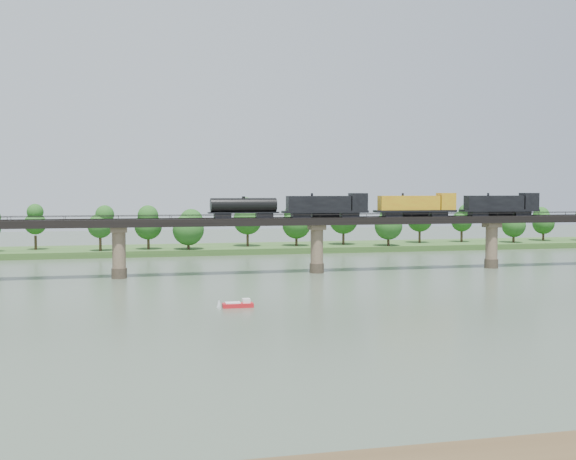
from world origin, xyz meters
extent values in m
plane|color=#3B4B3B|center=(0.00, 0.00, 0.00)|extent=(400.00, 400.00, 0.00)
cube|color=#2D5020|center=(0.00, 85.00, 0.80)|extent=(300.00, 24.00, 1.60)
cylinder|color=#473A2D|center=(-40.00, 30.00, 1.00)|extent=(3.00, 3.00, 2.00)
cylinder|color=#79634F|center=(-40.00, 30.00, 5.50)|extent=(2.60, 2.60, 9.00)
cube|color=#79634F|center=(-40.00, 30.00, 9.50)|extent=(3.20, 3.20, 1.00)
cylinder|color=#473A2D|center=(0.00, 30.00, 1.00)|extent=(3.00, 3.00, 2.00)
cylinder|color=#79634F|center=(0.00, 30.00, 5.50)|extent=(2.60, 2.60, 9.00)
cube|color=#79634F|center=(0.00, 30.00, 9.50)|extent=(3.20, 3.20, 1.00)
cylinder|color=#473A2D|center=(40.00, 30.00, 1.00)|extent=(3.00, 3.00, 2.00)
cylinder|color=#79634F|center=(40.00, 30.00, 5.50)|extent=(2.60, 2.60, 9.00)
cube|color=#79634F|center=(40.00, 30.00, 9.50)|extent=(3.20, 3.20, 1.00)
cube|color=black|center=(0.00, 30.00, 10.75)|extent=(220.00, 5.00, 1.50)
cube|color=black|center=(0.00, 29.25, 11.58)|extent=(220.00, 0.12, 0.16)
cube|color=black|center=(0.00, 30.75, 11.58)|extent=(220.00, 0.12, 0.16)
cube|color=black|center=(0.00, 27.60, 12.20)|extent=(220.00, 0.10, 0.10)
cube|color=black|center=(0.00, 32.40, 12.20)|extent=(220.00, 0.10, 0.10)
cube|color=black|center=(0.00, 27.60, 11.85)|extent=(0.08, 0.08, 0.70)
cube|color=black|center=(0.00, 32.40, 11.85)|extent=(0.08, 0.08, 0.70)
cylinder|color=#382619|center=(-60.94, 84.18, 3.46)|extent=(0.70, 0.70, 3.71)
sphere|color=#164B15|center=(-60.94, 84.18, 8.41)|extent=(5.67, 5.67, 5.67)
sphere|color=#164B15|center=(-60.94, 84.18, 11.50)|extent=(4.25, 4.25, 4.25)
cylinder|color=#382619|center=(-44.43, 76.31, 3.35)|extent=(0.70, 0.70, 3.51)
sphere|color=#164B15|center=(-44.43, 76.31, 8.03)|extent=(6.31, 6.31, 6.31)
sphere|color=#164B15|center=(-44.43, 76.31, 10.96)|extent=(4.73, 4.73, 4.73)
cylinder|color=#382619|center=(-32.24, 78.84, 3.27)|extent=(0.70, 0.70, 3.34)
sphere|color=#164B15|center=(-32.24, 78.84, 7.73)|extent=(7.18, 7.18, 7.18)
sphere|color=#164B15|center=(-32.24, 78.84, 10.52)|extent=(5.39, 5.39, 5.39)
cylinder|color=#382619|center=(-22.01, 76.15, 3.01)|extent=(0.70, 0.70, 2.83)
sphere|color=#164B15|center=(-22.01, 76.15, 6.78)|extent=(8.26, 8.26, 8.26)
sphere|color=#164B15|center=(-22.01, 76.15, 9.14)|extent=(6.19, 6.19, 6.19)
cylinder|color=#382619|center=(-5.04, 82.68, 3.58)|extent=(0.70, 0.70, 3.96)
sphere|color=#164B15|center=(-5.04, 82.68, 8.87)|extent=(8.07, 8.07, 8.07)
sphere|color=#164B15|center=(-5.04, 82.68, 12.17)|extent=(6.05, 6.05, 6.05)
cylinder|color=#382619|center=(8.52, 81.14, 3.23)|extent=(0.70, 0.70, 3.27)
sphere|color=#164B15|center=(8.52, 81.14, 7.59)|extent=(8.03, 8.03, 8.03)
sphere|color=#164B15|center=(8.52, 81.14, 10.31)|extent=(6.02, 6.02, 6.02)
cylinder|color=#382619|center=(22.65, 82.31, 3.56)|extent=(0.70, 0.70, 3.92)
sphere|color=#164B15|center=(22.65, 82.31, 8.79)|extent=(8.29, 8.29, 8.29)
sphere|color=#164B15|center=(22.65, 82.31, 12.05)|extent=(6.21, 6.21, 6.21)
cylinder|color=#382619|center=(33.59, 75.35, 3.11)|extent=(0.70, 0.70, 3.02)
sphere|color=#164B15|center=(33.59, 75.35, 7.15)|extent=(7.74, 7.74, 7.74)
sphere|color=#164B15|center=(33.59, 75.35, 9.67)|extent=(5.80, 5.80, 5.80)
cylinder|color=#382619|center=(46.81, 84.03, 3.50)|extent=(0.70, 0.70, 3.80)
sphere|color=#164B15|center=(46.81, 84.03, 8.56)|extent=(7.47, 7.47, 7.47)
sphere|color=#164B15|center=(46.81, 84.03, 11.73)|extent=(5.60, 5.60, 5.60)
cylinder|color=#382619|center=(60.48, 84.26, 3.29)|extent=(0.70, 0.70, 3.38)
sphere|color=#164B15|center=(60.48, 84.26, 7.80)|extent=(6.23, 6.23, 6.23)
sphere|color=#164B15|center=(60.48, 84.26, 10.62)|extent=(4.67, 4.67, 4.67)
cylinder|color=#382619|center=(74.35, 78.39, 2.99)|extent=(0.70, 0.70, 2.77)
sphere|color=#164B15|center=(74.35, 78.39, 6.68)|extent=(7.04, 7.04, 7.04)
sphere|color=#164B15|center=(74.35, 78.39, 8.99)|extent=(5.28, 5.28, 5.28)
cylinder|color=#382619|center=(87.62, 83.57, 3.07)|extent=(0.70, 0.70, 2.94)
sphere|color=#164B15|center=(87.62, 83.57, 7.00)|extent=(6.73, 6.73, 6.73)
sphere|color=#164B15|center=(87.62, 83.57, 9.45)|extent=(5.05, 5.05, 5.05)
cube|color=black|center=(47.12, 30.00, 12.02)|extent=(3.82, 2.29, 1.05)
cube|color=black|center=(36.62, 30.00, 12.02)|extent=(3.82, 2.29, 1.05)
cube|color=black|center=(41.87, 30.00, 12.69)|extent=(18.13, 2.86, 0.48)
cube|color=black|center=(40.44, 30.00, 14.46)|extent=(13.36, 2.58, 3.05)
cube|color=black|center=(49.03, 30.00, 14.74)|extent=(3.44, 2.86, 3.63)
cylinder|color=black|center=(41.87, 30.00, 12.17)|extent=(5.73, 1.34, 1.34)
cube|color=black|center=(27.08, 30.00, 12.02)|extent=(3.82, 2.29, 1.05)
cube|color=black|center=(16.58, 30.00, 12.02)|extent=(3.82, 2.29, 1.05)
cube|color=black|center=(21.83, 30.00, 12.69)|extent=(18.13, 2.86, 0.48)
cube|color=gold|center=(20.40, 30.00, 14.46)|extent=(13.36, 2.58, 3.05)
cube|color=gold|center=(28.99, 30.00, 14.74)|extent=(3.44, 2.86, 3.63)
cylinder|color=black|center=(21.83, 30.00, 12.17)|extent=(5.73, 1.34, 1.34)
cube|color=black|center=(7.04, 30.00, 12.02)|extent=(3.82, 2.29, 1.05)
cube|color=black|center=(-3.46, 30.00, 12.02)|extent=(3.82, 2.29, 1.05)
cube|color=black|center=(1.79, 30.00, 12.69)|extent=(18.13, 2.86, 0.48)
cube|color=black|center=(0.36, 30.00, 14.46)|extent=(13.36, 2.58, 3.05)
cube|color=black|center=(8.95, 30.00, 14.74)|extent=(3.44, 2.86, 3.63)
cylinder|color=black|center=(1.79, 30.00, 12.17)|extent=(5.73, 1.34, 1.34)
cube|color=black|center=(-11.09, 30.00, 12.02)|extent=(3.34, 2.10, 1.05)
cube|color=black|center=(-19.68, 30.00, 12.02)|extent=(3.34, 2.10, 1.05)
cube|color=black|center=(-15.39, 30.00, 12.65)|extent=(14.32, 2.29, 0.29)
cylinder|color=black|center=(-15.39, 30.00, 14.17)|extent=(13.36, 2.86, 2.86)
cylinder|color=black|center=(-15.39, 30.00, 15.70)|extent=(0.67, 0.67, 0.48)
cube|color=red|center=(-23.27, -9.75, 0.32)|extent=(4.57, 1.75, 0.63)
cube|color=white|center=(-24.00, -9.73, 0.68)|extent=(2.21, 1.42, 0.23)
cube|color=white|center=(-22.00, -9.78, 0.95)|extent=(1.12, 1.12, 0.63)
camera|label=1|loc=(-40.57, -113.56, 17.26)|focal=45.00mm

